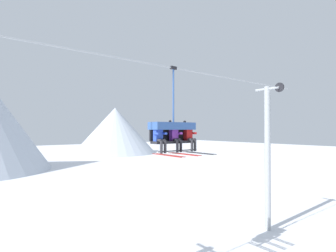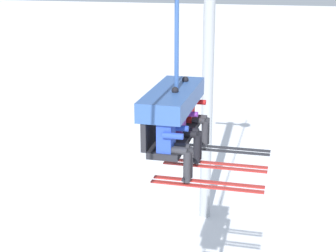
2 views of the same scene
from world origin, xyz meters
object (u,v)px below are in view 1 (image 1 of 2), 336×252
(skier_blue, at_px, (160,137))
(skier_purple, at_px, (176,136))
(chairlift_chair, at_px, (172,129))
(skier_red, at_px, (190,136))
(lift_tower_far, at_px, (268,154))

(skier_blue, relative_size, skier_purple, 1.00)
(skier_blue, bearing_deg, chairlift_chair, 15.82)
(chairlift_chair, xyz_separation_m, skier_red, (0.77, -0.21, -0.30))
(lift_tower_far, relative_size, skier_red, 5.28)
(chairlift_chair, xyz_separation_m, skier_blue, (-0.78, -0.22, -0.32))
(skier_red, bearing_deg, lift_tower_far, 7.20)
(chairlift_chair, height_order, skier_blue, chairlift_chair)
(chairlift_chair, distance_m, skier_blue, 0.87)
(chairlift_chair, bearing_deg, lift_tower_far, 5.02)
(skier_purple, bearing_deg, chairlift_chair, 89.11)
(chairlift_chair, distance_m, skier_red, 0.86)
(lift_tower_far, relative_size, skier_purple, 5.28)
(skier_red, bearing_deg, skier_blue, -179.75)
(lift_tower_far, bearing_deg, skier_blue, -174.01)
(skier_purple, height_order, skier_red, same)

